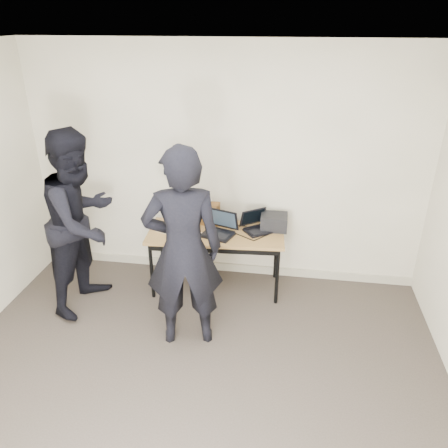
% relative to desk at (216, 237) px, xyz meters
% --- Properties ---
extents(room, '(4.60, 4.60, 2.80)m').
position_rel_desk_xyz_m(room, '(0.03, -1.85, 0.69)').
color(room, '#3E352F').
rests_on(room, ground).
extents(desk, '(1.54, 0.75, 0.72)m').
position_rel_desk_xyz_m(desk, '(0.00, 0.00, 0.00)').
color(desk, olive).
rests_on(desk, ground).
extents(laptop_beige, '(0.35, 0.34, 0.22)m').
position_rel_desk_xyz_m(laptop_beige, '(-0.50, 0.01, 0.10)').
color(laptop_beige, beige).
rests_on(laptop_beige, desk).
extents(laptop_center, '(0.41, 0.41, 0.26)m').
position_rel_desk_xyz_m(laptop_center, '(0.05, -0.02, 0.12)').
color(laptop_center, black).
rests_on(laptop_center, desk).
extents(laptop_right, '(0.42, 0.42, 0.23)m').
position_rel_desk_xyz_m(laptop_right, '(0.44, 0.13, 0.11)').
color(laptop_right, black).
rests_on(laptop_right, desk).
extents(leather_satchel, '(0.37, 0.19, 0.25)m').
position_rel_desk_xyz_m(leather_satchel, '(-0.18, 0.23, 0.19)').
color(leather_satchel, brown).
rests_on(leather_satchel, desk).
extents(tissue, '(0.14, 0.11, 0.08)m').
position_rel_desk_xyz_m(tissue, '(-0.15, 0.23, 0.34)').
color(tissue, white).
rests_on(tissue, leather_satchel).
extents(equipment_box, '(0.30, 0.25, 0.17)m').
position_rel_desk_xyz_m(equipment_box, '(0.63, 0.19, 0.14)').
color(equipment_box, black).
rests_on(equipment_box, desk).
extents(power_brick, '(0.07, 0.05, 0.03)m').
position_rel_desk_xyz_m(power_brick, '(-0.22, -0.17, 0.07)').
color(power_brick, black).
rests_on(power_brick, desk).
extents(cables, '(1.15, 0.41, 0.01)m').
position_rel_desk_xyz_m(cables, '(0.04, -0.01, 0.06)').
color(cables, black).
rests_on(cables, desk).
extents(person_typist, '(0.81, 0.63, 1.97)m').
position_rel_desk_xyz_m(person_typist, '(-0.14, -0.91, 0.32)').
color(person_typist, black).
rests_on(person_typist, ground).
extents(person_observer, '(0.92, 1.08, 1.95)m').
position_rel_desk_xyz_m(person_observer, '(-1.32, -0.46, 0.31)').
color(person_observer, black).
rests_on(person_observer, ground).
extents(baseboard, '(4.50, 0.03, 0.10)m').
position_rel_desk_xyz_m(baseboard, '(0.03, 0.38, -0.61)').
color(baseboard, '#ABA58E').
rests_on(baseboard, ground).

